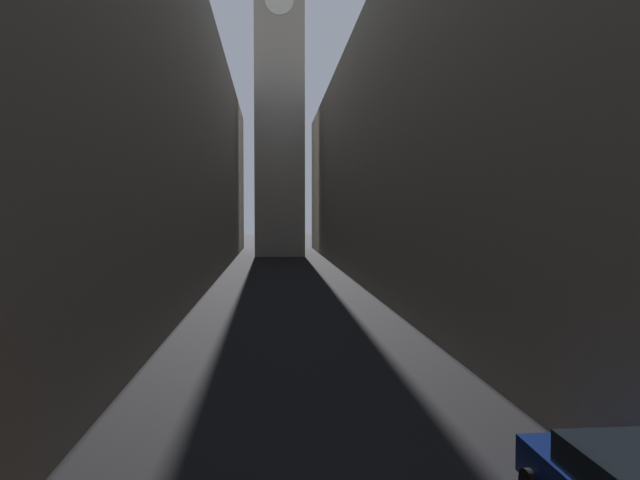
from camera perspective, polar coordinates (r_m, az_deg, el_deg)
name	(u,v)px	position (r m, az deg, el deg)	size (l,w,h in m)	color
ground_plane	(288,292)	(40.14, -3.16, -5.04)	(264.00, 264.00, 0.00)	black
building_block_left	(113,140)	(43.50, -19.43, 9.11)	(12.92, 108.00, 20.76)	#756B5B
building_block_right	(467,148)	(44.40, 14.01, 8.61)	(15.08, 108.00, 20.12)	#756B5B
clock_tower	(279,26)	(81.41, -3.99, 19.96)	(7.00, 7.00, 57.21)	#9E9384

